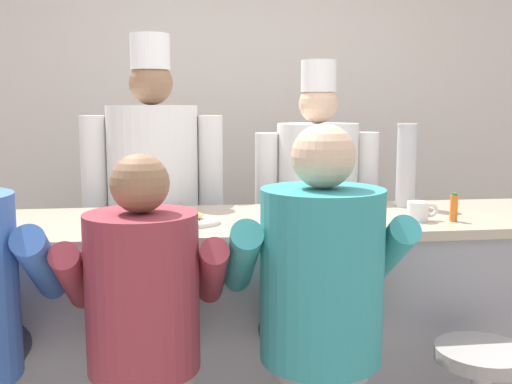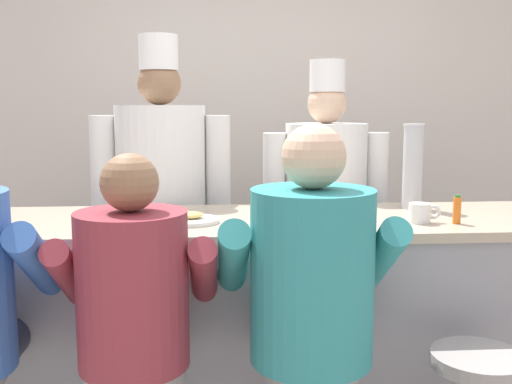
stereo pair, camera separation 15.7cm
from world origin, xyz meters
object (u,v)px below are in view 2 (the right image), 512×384
Objects in this scene: coffee_mug_white at (421,213)px; cup_stack_steel at (413,166)px; hot_sauce_bottle_orange at (457,210)px; diner_seated_teal at (310,285)px; cook_in_whites_near at (162,197)px; breakfast_plate at (191,219)px; diner_seated_maroon at (134,302)px; ketchup_bottle_red at (332,202)px; cook_in_whites_far at (325,207)px; cereal_bowl at (331,217)px.

coffee_mug_white is 0.40m from cup_stack_steel.
diner_seated_teal reaches higher than hot_sauce_bottle_orange.
diner_seated_teal is at bearing -62.92° from cook_in_whites_near.
cup_stack_steel is (-0.06, 0.38, 0.14)m from hot_sauce_bottle_orange.
hot_sauce_bottle_orange is 1.11m from breakfast_plate.
diner_seated_maroon reaches higher than hot_sauce_bottle_orange.
breakfast_plate is at bearing 175.65° from coffee_mug_white.
diner_seated_teal is (-0.61, -0.76, -0.33)m from cup_stack_steel.
coffee_mug_white is 1.38m from cook_in_whites_near.
cook_in_whites_near is at bearing 145.73° from coffee_mug_white.
cup_stack_steel is at bearing 77.38° from coffee_mug_white.
hot_sauce_bottle_orange is 1.36m from diner_seated_maroon.
breakfast_plate is 0.17× the size of diner_seated_maroon.
ketchup_bottle_red is 0.14× the size of cook_in_whites_far.
cup_stack_steel is 0.23× the size of cook_in_whites_far.
diner_seated_teal is at bearing 0.48° from diner_seated_maroon.
hot_sauce_bottle_orange is 0.89× the size of cereal_bowl.
cup_stack_steel is 1.03m from diner_seated_teal.
hot_sauce_bottle_orange is at bearing -80.55° from cup_stack_steel.
cook_in_whites_near reaches higher than cup_stack_steel.
coffee_mug_white is 0.08× the size of cook_in_whites_far.
coffee_mug_white is 0.34× the size of cup_stack_steel.
cup_stack_steel is at bearing 45.22° from ketchup_bottle_red.
breakfast_plate is at bearing -75.72° from cook_in_whites_near.
hot_sauce_bottle_orange is 0.08× the size of diner_seated_teal.
breakfast_plate is 0.55m from diner_seated_maroon.
cereal_bowl is 1.08m from cook_in_whites_near.
cook_in_whites_near reaches higher than cook_in_whites_far.
cup_stack_steel is at bearing 51.40° from diner_seated_teal.
cup_stack_steel is (0.46, 0.34, 0.17)m from cereal_bowl.
coffee_mug_white is at bearing 18.25° from ketchup_bottle_red.
hot_sauce_bottle_orange is 0.06× the size of cook_in_whites_near.
diner_seated_teal is (-0.53, -0.41, -0.17)m from coffee_mug_white.
cereal_bowl is 0.10× the size of diner_seated_maroon.
ketchup_bottle_red is 0.56m from hot_sauce_bottle_orange.
ketchup_bottle_red is 0.17× the size of diner_seated_teal.
ketchup_bottle_red is 1.83× the size of coffee_mug_white.
coffee_mug_white is at bearing -4.35° from breakfast_plate.
diner_seated_teal reaches higher than ketchup_bottle_red.
cereal_bowl is 0.38m from coffee_mug_white.
diner_seated_teal is 1.24m from cook_in_whites_far.
cup_stack_steel is (0.48, 0.49, 0.09)m from ketchup_bottle_red.
hot_sauce_bottle_orange is 0.51× the size of breakfast_plate.
coffee_mug_white is (-0.14, 0.03, -0.02)m from hot_sauce_bottle_orange.
cook_in_whites_far is (-0.25, 0.79, -0.11)m from coffee_mug_white.
hot_sauce_bottle_orange is at bearing -32.15° from cook_in_whites_near.
hot_sauce_bottle_orange is at bearing 16.83° from diner_seated_maroon.
diner_seated_teal is 0.83× the size of cook_in_whites_far.
cup_stack_steel is 1.30m from cook_in_whites_near.
diner_seated_maroon is 0.94× the size of diner_seated_teal.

